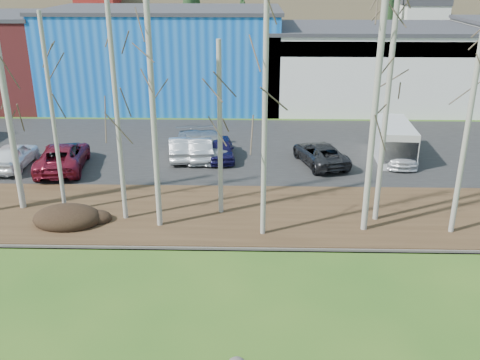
{
  "coord_description": "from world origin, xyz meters",
  "views": [
    {
      "loc": [
        1.88,
        -9.64,
        11.44
      ],
      "look_at": [
        1.31,
        12.94,
        2.5
      ],
      "focal_mm": 40.0,
      "sensor_mm": 36.0,
      "label": 1
    }
  ],
  "objects_px": {
    "car_3": "(211,145)",
    "car_5": "(200,148)",
    "car_8": "(196,145)",
    "van_white": "(393,142)",
    "car_1": "(66,154)",
    "car_7": "(398,151)",
    "car_2": "(63,156)",
    "car_6": "(320,154)",
    "car_4": "(221,149)",
    "car_0": "(13,155)",
    "car_9": "(180,147)"
  },
  "relations": [
    {
      "from": "car_6",
      "to": "car_8",
      "type": "bearing_deg",
      "value": -26.03
    },
    {
      "from": "car_5",
      "to": "car_9",
      "type": "bearing_deg",
      "value": -9.1
    },
    {
      "from": "car_0",
      "to": "car_5",
      "type": "xyz_separation_m",
      "value": [
        11.15,
        2.05,
        -0.08
      ]
    },
    {
      "from": "car_8",
      "to": "van_white",
      "type": "height_order",
      "value": "van_white"
    },
    {
      "from": "car_2",
      "to": "car_6",
      "type": "relative_size",
      "value": 1.15
    },
    {
      "from": "car_2",
      "to": "car_6",
      "type": "height_order",
      "value": "car_2"
    },
    {
      "from": "car_0",
      "to": "car_9",
      "type": "xyz_separation_m",
      "value": [
        9.91,
        2.05,
        -0.08
      ]
    },
    {
      "from": "car_2",
      "to": "car_8",
      "type": "distance_m",
      "value": 8.18
    },
    {
      "from": "car_2",
      "to": "car_4",
      "type": "height_order",
      "value": "car_2"
    },
    {
      "from": "car_5",
      "to": "car_6",
      "type": "bearing_deg",
      "value": 163.45
    },
    {
      "from": "car_0",
      "to": "car_9",
      "type": "distance_m",
      "value": 10.13
    },
    {
      "from": "car_4",
      "to": "car_7",
      "type": "xyz_separation_m",
      "value": [
        11.11,
        -0.14,
        -0.01
      ]
    },
    {
      "from": "car_2",
      "to": "car_5",
      "type": "height_order",
      "value": "car_2"
    },
    {
      "from": "car_0",
      "to": "car_5",
      "type": "height_order",
      "value": "car_0"
    },
    {
      "from": "van_white",
      "to": "car_1",
      "type": "bearing_deg",
      "value": -172.01
    },
    {
      "from": "car_9",
      "to": "car_2",
      "type": "bearing_deg",
      "value": 9.05
    },
    {
      "from": "car_0",
      "to": "car_2",
      "type": "height_order",
      "value": "car_2"
    },
    {
      "from": "car_4",
      "to": "car_7",
      "type": "distance_m",
      "value": 11.11
    },
    {
      "from": "car_3",
      "to": "car_5",
      "type": "distance_m",
      "value": 0.78
    },
    {
      "from": "car_3",
      "to": "van_white",
      "type": "bearing_deg",
      "value": -17.93
    },
    {
      "from": "car_2",
      "to": "van_white",
      "type": "xyz_separation_m",
      "value": [
        20.34,
        2.45,
        0.33
      ]
    },
    {
      "from": "car_4",
      "to": "car_2",
      "type": "bearing_deg",
      "value": -173.47
    },
    {
      "from": "car_1",
      "to": "car_9",
      "type": "height_order",
      "value": "car_1"
    },
    {
      "from": "car_2",
      "to": "car_9",
      "type": "bearing_deg",
      "value": -169.9
    },
    {
      "from": "car_6",
      "to": "van_white",
      "type": "relative_size",
      "value": 0.94
    },
    {
      "from": "car_0",
      "to": "car_3",
      "type": "distance_m",
      "value": 12.09
    },
    {
      "from": "car_0",
      "to": "car_8",
      "type": "xyz_separation_m",
      "value": [
        10.84,
        2.43,
        -0.05
      ]
    },
    {
      "from": "car_4",
      "to": "car_8",
      "type": "bearing_deg",
      "value": 155.7
    },
    {
      "from": "car_5",
      "to": "car_8",
      "type": "xyz_separation_m",
      "value": [
        -0.31,
        0.38,
        0.03
      ]
    },
    {
      "from": "car_4",
      "to": "car_9",
      "type": "relative_size",
      "value": 0.96
    },
    {
      "from": "car_9",
      "to": "van_white",
      "type": "distance_m",
      "value": 13.52
    },
    {
      "from": "car_8",
      "to": "van_white",
      "type": "relative_size",
      "value": 0.94
    },
    {
      "from": "car_3",
      "to": "car_4",
      "type": "distance_m",
      "value": 0.89
    },
    {
      "from": "car_1",
      "to": "car_7",
      "type": "height_order",
      "value": "car_1"
    },
    {
      "from": "car_1",
      "to": "car_2",
      "type": "xyz_separation_m",
      "value": [
        0.06,
        -0.69,
        0.09
      ]
    },
    {
      "from": "car_1",
      "to": "car_7",
      "type": "relative_size",
      "value": 0.91
    },
    {
      "from": "car_6",
      "to": "van_white",
      "type": "xyz_separation_m",
      "value": [
        4.72,
        1.2,
        0.44
      ]
    },
    {
      "from": "car_6",
      "to": "car_7",
      "type": "xyz_separation_m",
      "value": [
        4.92,
        0.66,
        -0.01
      ]
    },
    {
      "from": "car_1",
      "to": "van_white",
      "type": "xyz_separation_m",
      "value": [
        20.4,
        1.76,
        0.42
      ]
    },
    {
      "from": "car_7",
      "to": "car_1",
      "type": "bearing_deg",
      "value": -172.83
    },
    {
      "from": "car_2",
      "to": "car_4",
      "type": "relative_size",
      "value": 1.43
    },
    {
      "from": "car_9",
      "to": "car_8",
      "type": "bearing_deg",
      "value": -167.0
    },
    {
      "from": "car_0",
      "to": "car_8",
      "type": "distance_m",
      "value": 11.11
    },
    {
      "from": "car_4",
      "to": "car_8",
      "type": "height_order",
      "value": "car_8"
    },
    {
      "from": "car_3",
      "to": "car_4",
      "type": "height_order",
      "value": "car_3"
    },
    {
      "from": "car_0",
      "to": "car_5",
      "type": "distance_m",
      "value": 11.34
    },
    {
      "from": "car_4",
      "to": "car_1",
      "type": "bearing_deg",
      "value": -177.55
    },
    {
      "from": "car_4",
      "to": "car_8",
      "type": "xyz_separation_m",
      "value": [
        -1.68,
        0.56,
        0.04
      ]
    },
    {
      "from": "car_9",
      "to": "car_3",
      "type": "bearing_deg",
      "value": -178.04
    },
    {
      "from": "car_4",
      "to": "car_6",
      "type": "bearing_deg",
      "value": -13.09
    }
  ]
}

